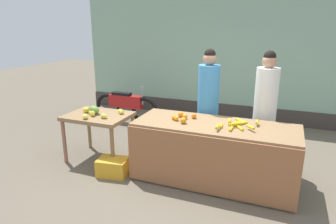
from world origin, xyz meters
TOP-DOWN VIEW (x-y plane):
  - ground_plane at (0.00, 0.00)m, footprint 24.00×24.00m
  - market_wall_back at (0.00, 3.12)m, footprint 7.46×0.23m
  - fruit_stall_counter at (0.38, -0.01)m, footprint 2.26×0.88m
  - side_table_wooden at (-1.55, 0.00)m, footprint 1.01×0.76m
  - banana_bunch_pile at (0.67, 0.02)m, footprint 0.50×0.62m
  - orange_pile at (-0.10, 0.01)m, footprint 0.32×0.36m
  - mango_papaya_pile at (-1.57, -0.02)m, footprint 0.68×0.59m
  - vendor_woman_blue_shirt at (0.10, 0.67)m, footprint 0.34×0.34m
  - vendor_woman_white_shirt at (0.98, 0.73)m, footprint 0.34×0.34m
  - parked_motorcycle at (-2.11, 1.87)m, footprint 1.60×0.18m
  - produce_crate at (-1.05, -0.42)m, footprint 0.48×0.38m
  - produce_sack at (-0.79, 0.85)m, footprint 0.39×0.43m

SIDE VIEW (x-z plane):
  - ground_plane at x=0.00m, z-range 0.00..0.00m
  - produce_crate at x=-1.05m, z-range 0.00..0.26m
  - produce_sack at x=-0.79m, z-range 0.00..0.52m
  - parked_motorcycle at x=-2.11m, z-range -0.04..0.84m
  - fruit_stall_counter at x=0.38m, z-range 0.00..0.86m
  - side_table_wooden at x=-1.55m, z-range 0.29..1.07m
  - mango_papaya_pile at x=-1.57m, z-range 0.76..0.90m
  - banana_bunch_pile at x=0.67m, z-range 0.85..0.92m
  - orange_pile at x=-0.10m, z-range 0.85..0.94m
  - vendor_woman_white_shirt at x=0.98m, z-range 0.01..1.83m
  - vendor_woman_blue_shirt at x=0.10m, z-range 0.01..1.84m
  - market_wall_back at x=0.00m, z-range -0.03..2.97m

